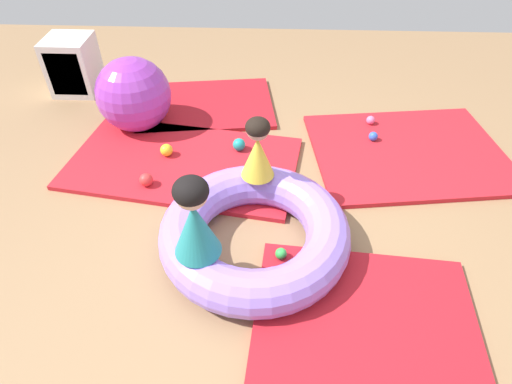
% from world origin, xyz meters
% --- Properties ---
extents(ground_plane, '(8.00, 8.00, 0.00)m').
position_xyz_m(ground_plane, '(0.00, 0.00, 0.00)').
color(ground_plane, '#93704C').
extents(gym_mat_far_left, '(1.76, 1.46, 0.04)m').
position_xyz_m(gym_mat_far_left, '(1.14, 1.20, 0.02)').
color(gym_mat_far_left, red).
rests_on(gym_mat_far_left, ground).
extents(gym_mat_center_rear, '(1.36, 1.15, 0.04)m').
position_xyz_m(gym_mat_center_rear, '(0.53, -0.49, 0.02)').
color(gym_mat_center_rear, '#B21923').
rests_on(gym_mat_center_rear, ground).
extents(gym_mat_near_right, '(1.43, 1.13, 0.04)m').
position_xyz_m(gym_mat_near_right, '(-0.70, 1.91, 0.02)').
color(gym_mat_near_right, '#B21923').
rests_on(gym_mat_near_right, ground).
extents(gym_mat_front, '(2.01, 1.31, 0.04)m').
position_xyz_m(gym_mat_front, '(-0.77, 0.96, 0.02)').
color(gym_mat_front, red).
rests_on(gym_mat_front, ground).
extents(inflatable_cushion, '(1.26, 1.26, 0.29)m').
position_xyz_m(inflatable_cushion, '(-0.13, 0.08, 0.15)').
color(inflatable_cushion, '#9975EA').
rests_on(inflatable_cushion, ground).
extents(child_in_yellow, '(0.29, 0.29, 0.46)m').
position_xyz_m(child_in_yellow, '(-0.13, 0.51, 0.51)').
color(child_in_yellow, yellow).
rests_on(child_in_yellow, inflatable_cushion).
extents(child_in_teal, '(0.38, 0.38, 0.54)m').
position_xyz_m(child_in_teal, '(-0.45, -0.21, 0.55)').
color(child_in_teal, teal).
rests_on(child_in_teal, inflatable_cushion).
extents(play_ball_red, '(0.10, 0.10, 0.10)m').
position_xyz_m(play_ball_red, '(-1.00, 0.65, 0.09)').
color(play_ball_red, red).
rests_on(play_ball_red, gym_mat_front).
extents(play_ball_yellow, '(0.10, 0.10, 0.10)m').
position_xyz_m(play_ball_yellow, '(-0.92, 1.04, 0.09)').
color(play_ball_yellow, yellow).
rests_on(play_ball_yellow, gym_mat_front).
extents(play_ball_blue, '(0.08, 0.08, 0.08)m').
position_xyz_m(play_ball_blue, '(0.85, 1.34, 0.08)').
color(play_ball_blue, blue).
rests_on(play_ball_blue, gym_mat_far_left).
extents(play_ball_pink, '(0.08, 0.08, 0.08)m').
position_xyz_m(play_ball_pink, '(0.87, 1.60, 0.08)').
color(play_ball_pink, pink).
rests_on(play_ball_pink, gym_mat_far_left).
extents(play_ball_green, '(0.08, 0.08, 0.08)m').
position_xyz_m(play_ball_green, '(0.04, -0.03, 0.08)').
color(play_ball_green, green).
rests_on(play_ball_green, gym_mat_center_rear).
extents(play_ball_teal, '(0.11, 0.11, 0.11)m').
position_xyz_m(play_ball_teal, '(-0.32, 1.14, 0.09)').
color(play_ball_teal, teal).
rests_on(play_ball_teal, gym_mat_front).
extents(exercise_ball_large, '(0.66, 0.66, 0.66)m').
position_xyz_m(exercise_ball_large, '(-1.28, 1.53, 0.33)').
color(exercise_ball_large, purple).
rests_on(exercise_ball_large, ground).
extents(storage_cube, '(0.44, 0.44, 0.56)m').
position_xyz_m(storage_cube, '(-2.09, 2.17, 0.28)').
color(storage_cube, white).
rests_on(storage_cube, ground).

